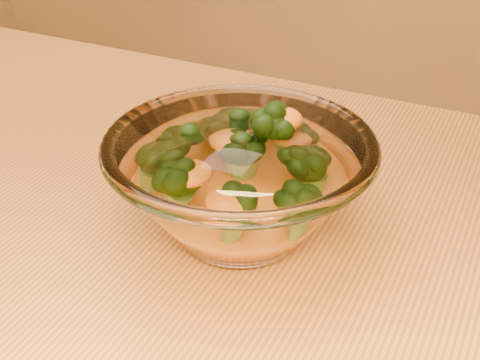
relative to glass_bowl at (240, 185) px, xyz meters
name	(u,v)px	position (x,y,z in m)	size (l,w,h in m)	color
glass_bowl	(240,185)	(0.00, 0.00, 0.00)	(0.21, 0.21, 0.09)	white
cheese_sauce	(240,206)	(0.00, 0.00, -0.02)	(0.12, 0.12, 0.03)	orange
broccoli_heap	(239,160)	(-0.01, 0.01, 0.01)	(0.14, 0.13, 0.07)	black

